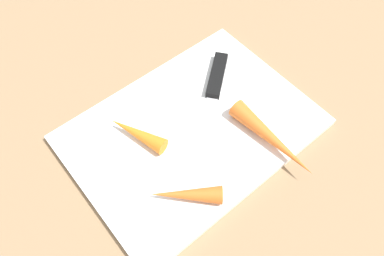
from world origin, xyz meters
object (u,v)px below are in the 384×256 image
(cutting_board, at_px, (192,130))
(knife, at_px, (216,82))
(carrot_medium, at_px, (186,195))
(carrot_shortest, at_px, (137,133))
(carrot_longest, at_px, (272,139))

(cutting_board, distance_m, knife, 0.09)
(carrot_medium, xyz_separation_m, carrot_shortest, (0.00, 0.12, -0.00))
(carrot_longest, bearing_deg, cutting_board, -144.83)
(carrot_shortest, bearing_deg, cutting_board, -138.38)
(knife, bearing_deg, carrot_shortest, -37.44)
(cutting_board, bearing_deg, carrot_longest, -53.16)
(knife, xyz_separation_m, carrot_longest, (-0.01, -0.14, 0.01))
(cutting_board, xyz_separation_m, knife, (0.08, 0.04, 0.01))
(carrot_shortest, bearing_deg, knife, -109.48)
(cutting_board, distance_m, carrot_shortest, 0.08)
(cutting_board, relative_size, carrot_shortest, 3.83)
(cutting_board, relative_size, carrot_medium, 3.75)
(knife, relative_size, carrot_medium, 1.76)
(cutting_board, xyz_separation_m, carrot_shortest, (-0.07, 0.04, 0.02))
(knife, height_order, carrot_shortest, carrot_shortest)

